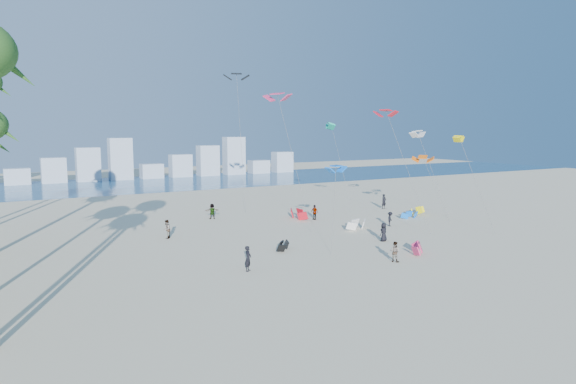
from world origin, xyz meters
TOP-DOWN VIEW (x-y plane):
  - ground at (0.00, 0.00)m, footprint 220.00×220.00m
  - ocean at (0.00, 72.00)m, footprint 220.00×220.00m
  - kitesurfer_near at (-4.64, 8.33)m, footprint 0.79×0.80m
  - kitesurfer_mid at (6.39, 5.15)m, footprint 0.90×0.97m
  - kitesurfers_far at (6.92, 22.59)m, footprint 30.42×19.64m
  - grounded_kites at (12.86, 18.18)m, footprint 25.73×22.32m
  - flying_kites at (13.99, 23.63)m, footprint 22.13×28.25m
  - distant_skyline at (-1.19, 82.00)m, footprint 85.00×3.00m

SIDE VIEW (x-z plane):
  - ground at x=0.00m, z-range 0.00..0.00m
  - ocean at x=0.00m, z-range 0.01..0.01m
  - grounded_kites at x=12.86m, z-range -0.07..0.99m
  - kitesurfer_mid at x=6.39m, z-range 0.00..1.60m
  - kitesurfers_far at x=6.92m, z-range -0.09..1.82m
  - kitesurfer_near at x=-4.64m, z-range 0.00..1.85m
  - distant_skyline at x=-1.19m, z-range -1.11..7.29m
  - flying_kites at x=13.99m, z-range 2.95..20.63m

